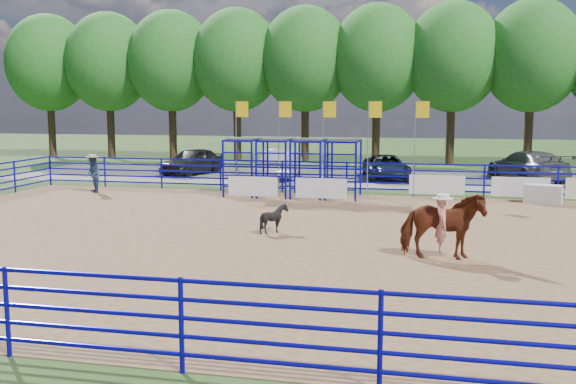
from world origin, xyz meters
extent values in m
plane|color=#335020|center=(0.00, 0.00, 0.00)|extent=(120.00, 120.00, 0.00)
cube|color=#8F6947|center=(0.00, 0.00, 0.01)|extent=(30.00, 20.00, 0.02)
cube|color=gray|center=(0.00, 17.00, 0.01)|extent=(40.00, 10.00, 0.01)
cube|color=silver|center=(8.26, 8.97, 0.41)|extent=(1.58, 1.05, 0.77)
imported|color=maroon|center=(4.00, -1.78, 0.92)|extent=(2.21, 1.14, 1.80)
imported|color=red|center=(4.00, -1.78, 1.67)|extent=(0.38, 0.55, 1.43)
cylinder|color=white|center=(4.00, -1.78, 2.41)|extent=(0.54, 0.54, 0.12)
imported|color=black|center=(-1.13, 0.67, 0.49)|extent=(0.91, 0.83, 0.93)
imported|color=navy|center=(-11.49, 7.93, 0.87)|extent=(1.01, 1.04, 1.69)
cylinder|color=tan|center=(-11.49, 7.93, 1.71)|extent=(0.56, 0.56, 0.11)
imported|color=black|center=(-9.84, 16.42, 0.78)|extent=(3.02, 4.84, 1.54)
imported|color=gray|center=(-4.35, 15.69, 0.82)|extent=(2.04, 5.03, 1.62)
imported|color=black|center=(1.36, 16.34, 0.67)|extent=(3.08, 5.07, 1.32)
imported|color=#4F4F51|center=(8.74, 16.95, 0.83)|extent=(4.19, 6.08, 1.63)
cube|color=white|center=(-3.80, 7.77, 0.55)|extent=(2.20, 0.04, 0.85)
cube|color=white|center=(-0.80, 7.77, 0.55)|extent=(2.20, 0.04, 0.85)
cube|color=white|center=(4.00, 9.96, 0.55)|extent=(2.40, 0.04, 0.85)
cube|color=white|center=(7.50, 9.96, 0.55)|extent=(2.40, 0.04, 0.85)
cylinder|color=#3F2B19|center=(-25.00, 26.00, 2.40)|extent=(0.56, 0.56, 4.80)
ellipsoid|color=#24601F|center=(-25.00, 26.00, 7.56)|extent=(6.40, 6.40, 7.36)
cylinder|color=#3F2B19|center=(-20.00, 26.00, 2.40)|extent=(0.56, 0.56, 4.80)
ellipsoid|color=#24601F|center=(-20.00, 26.00, 7.56)|extent=(6.40, 6.40, 7.36)
cylinder|color=#3F2B19|center=(-15.00, 26.00, 2.40)|extent=(0.56, 0.56, 4.80)
ellipsoid|color=#24601F|center=(-15.00, 26.00, 7.56)|extent=(6.40, 6.40, 7.36)
cylinder|color=#3F2B19|center=(-10.00, 26.00, 2.40)|extent=(0.56, 0.56, 4.80)
ellipsoid|color=#24601F|center=(-10.00, 26.00, 7.56)|extent=(6.40, 6.40, 7.36)
cylinder|color=#3F2B19|center=(-5.00, 26.00, 2.40)|extent=(0.56, 0.56, 4.80)
ellipsoid|color=#24601F|center=(-5.00, 26.00, 7.56)|extent=(6.40, 6.40, 7.36)
cylinder|color=#3F2B19|center=(0.00, 26.00, 2.40)|extent=(0.56, 0.56, 4.80)
ellipsoid|color=#24601F|center=(0.00, 26.00, 7.56)|extent=(6.40, 6.40, 7.36)
cylinder|color=#3F2B19|center=(5.00, 26.00, 2.40)|extent=(0.56, 0.56, 4.80)
ellipsoid|color=#24601F|center=(5.00, 26.00, 7.56)|extent=(6.40, 6.40, 7.36)
cylinder|color=#3F2B19|center=(10.00, 26.00, 2.40)|extent=(0.56, 0.56, 4.80)
ellipsoid|color=#24601F|center=(10.00, 26.00, 7.56)|extent=(6.40, 6.40, 7.36)
camera|label=1|loc=(3.59, -18.80, 4.09)|focal=40.00mm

